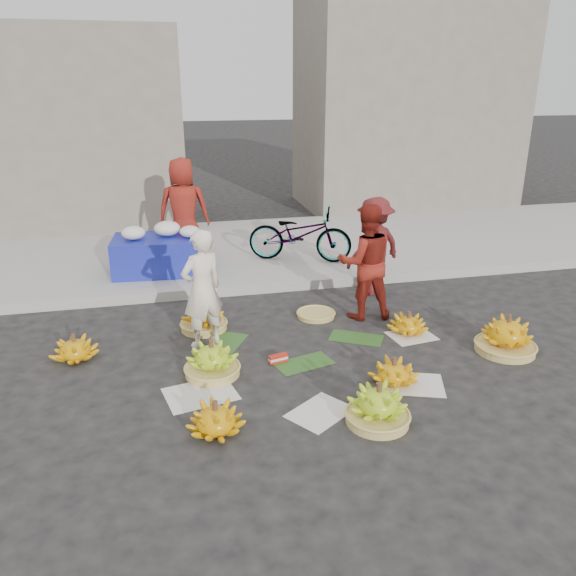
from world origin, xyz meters
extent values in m
plane|color=black|center=(0.00, 0.00, 0.00)|extent=(80.00, 80.00, 0.00)
cube|color=#999690|center=(0.00, 2.20, 0.07)|extent=(40.00, 0.25, 0.15)
cube|color=#999690|center=(0.00, 4.30, 0.06)|extent=(40.00, 4.00, 0.12)
cube|color=gray|center=(-4.00, 7.20, 2.00)|extent=(6.00, 3.00, 4.00)
cube|color=gray|center=(4.50, 7.70, 2.50)|extent=(5.00, 3.00, 5.00)
cylinder|color=tan|center=(-1.14, -0.22, 0.04)|extent=(0.59, 0.59, 0.09)
cylinder|color=#4B2D1E|center=(-1.14, -0.22, 0.36)|extent=(0.05, 0.05, 0.12)
cylinder|color=#4B2D1E|center=(-1.21, -1.30, 0.26)|extent=(0.05, 0.05, 0.12)
cylinder|color=tan|center=(0.28, -1.48, 0.04)|extent=(0.59, 0.59, 0.09)
cylinder|color=#4B2D1E|center=(0.28, -1.48, 0.36)|extent=(0.05, 0.05, 0.12)
cylinder|color=#4B2D1E|center=(0.71, -0.84, 0.24)|extent=(0.05, 0.05, 0.12)
cylinder|color=tan|center=(2.30, -0.44, 0.04)|extent=(0.69, 0.69, 0.09)
cylinder|color=#4B2D1E|center=(2.30, -0.44, 0.41)|extent=(0.05, 0.05, 0.12)
cylinder|color=#4B2D1E|center=(1.39, 0.29, 0.24)|extent=(0.05, 0.05, 0.12)
cylinder|color=#4B2D1E|center=(-2.63, 0.49, 0.26)|extent=(0.05, 0.05, 0.12)
cylinder|color=tan|center=(-1.12, 1.00, 0.04)|extent=(0.58, 0.58, 0.09)
cylinder|color=#4B2D1E|center=(-1.12, 1.00, 0.35)|extent=(0.05, 0.05, 0.12)
cylinder|color=tan|center=(0.39, 1.06, 0.03)|extent=(0.54, 0.54, 0.06)
cube|color=red|center=(-0.38, -0.11, 0.05)|extent=(0.23, 0.12, 0.09)
imported|color=white|center=(-1.15, 0.54, 0.72)|extent=(0.62, 0.54, 1.44)
imported|color=maroon|center=(1.02, 0.93, 0.77)|extent=(0.80, 0.65, 1.55)
imported|color=maroon|center=(1.46, 1.75, 0.73)|extent=(1.07, 0.85, 1.45)
cube|color=#161D94|center=(-1.65, 3.11, 0.41)|extent=(1.43, 0.96, 0.57)
ellipsoid|color=silver|center=(-1.99, 3.06, 0.79)|extent=(0.37, 0.37, 0.20)
ellipsoid|color=silver|center=(-1.48, 3.17, 0.80)|extent=(0.41, 0.41, 0.23)
ellipsoid|color=silver|center=(-1.13, 3.00, 0.78)|extent=(0.32, 0.32, 0.18)
cylinder|color=gray|center=(-2.05, 3.25, 0.32)|extent=(0.34, 0.34, 0.39)
imported|color=maroon|center=(-1.18, 3.74, 0.98)|extent=(0.89, 0.63, 1.72)
imported|color=gray|center=(0.70, 3.21, 0.58)|extent=(1.23, 1.85, 0.92)
camera|label=1|loc=(-1.55, -5.68, 3.03)|focal=35.00mm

